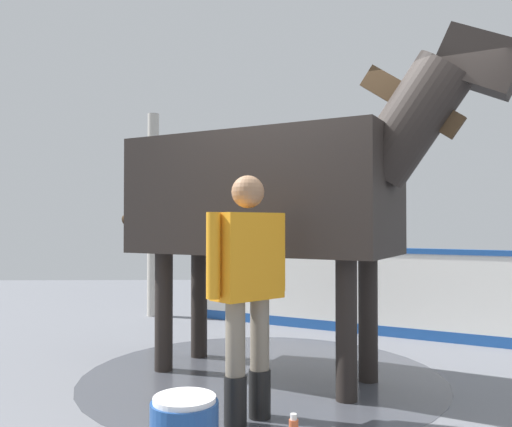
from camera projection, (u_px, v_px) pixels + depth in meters
The scene contains 6 objects.
ground_plane at pixel (307, 386), 4.32m from camera, with size 16.00×16.00×0.02m, color slate.
wet_patch at pixel (262, 375), 4.58m from camera, with size 3.09×3.09×0.00m, color #42444C.
barrier_wall at pixel (343, 293), 6.44m from camera, with size 3.57×2.08×1.03m.
roof_post_far at pixel (153, 214), 7.55m from camera, with size 0.16×0.16×2.87m, color #B7B2A8.
horse at pixel (276, 193), 4.55m from camera, with size 3.27×2.14×2.74m.
handler at pixel (248, 280), 3.54m from camera, with size 0.53×0.47×1.63m.
Camera 1 is at (0.51, 4.34, 1.31)m, focal length 37.36 mm.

